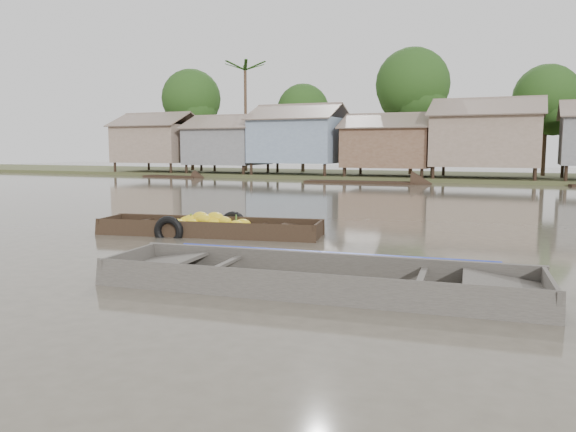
% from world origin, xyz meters
% --- Properties ---
extents(ground, '(120.00, 120.00, 0.00)m').
position_xyz_m(ground, '(0.00, 0.00, 0.00)').
color(ground, '#504A3D').
rests_on(ground, ground).
extents(riverbank, '(120.00, 12.47, 10.22)m').
position_xyz_m(riverbank, '(3.03, 31.86, 3.07)').
color(riverbank, '#384723').
rests_on(riverbank, ground).
extents(banana_boat, '(5.84, 2.36, 0.80)m').
position_xyz_m(banana_boat, '(-2.34, 3.13, 0.16)').
color(banana_boat, black).
rests_on(banana_boat, ground).
extents(viewer_boat, '(6.98, 2.43, 0.55)m').
position_xyz_m(viewer_boat, '(2.14, -0.91, 0.05)').
color(viewer_boat, '#3D3933').
rests_on(viewer_boat, ground).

